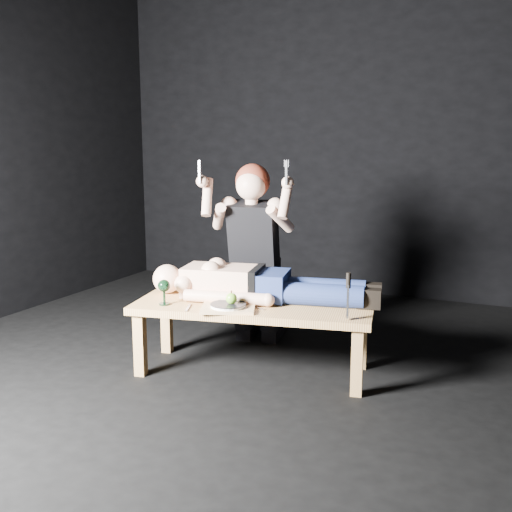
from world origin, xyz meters
name	(u,v)px	position (x,y,z in m)	size (l,w,h in m)	color
ground	(251,379)	(0.00, 0.00, 0.00)	(5.00, 5.00, 0.00)	black
back_wall	(361,138)	(0.00, 2.50, 1.50)	(5.00, 5.00, 0.00)	black
table	(253,338)	(-0.05, 0.13, 0.23)	(1.50, 0.56, 0.45)	tan
lying_man	(264,281)	(-0.03, 0.27, 0.57)	(1.42, 0.43, 0.25)	#E1AF92
kneeling_woman	(257,252)	(-0.27, 0.68, 0.68)	(0.72, 0.81, 1.35)	black
serving_tray	(228,308)	(-0.13, -0.06, 0.46)	(0.32, 0.23, 0.02)	tan
plate	(228,305)	(-0.13, -0.06, 0.48)	(0.22, 0.22, 0.02)	white
apple	(232,299)	(-0.11, -0.05, 0.52)	(0.07, 0.07, 0.07)	#5AA328
goblet	(164,292)	(-0.55, -0.12, 0.53)	(0.08, 0.08, 0.16)	black
fork_flat	(188,308)	(-0.37, -0.13, 0.45)	(0.01, 0.16, 0.01)	#B2B2B7
knife_flat	(248,310)	(-0.01, -0.02, 0.45)	(0.01, 0.16, 0.01)	#B2B2B7
spoon_flat	(256,307)	(0.01, 0.05, 0.45)	(0.01, 0.16, 0.01)	#B2B2B7
carving_knife	(348,296)	(0.59, 0.03, 0.59)	(0.04, 0.04, 0.28)	#B2B2B7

